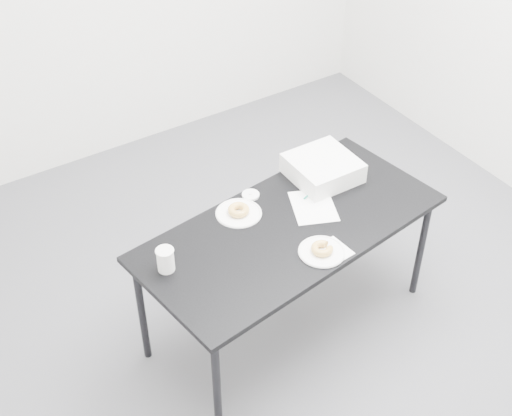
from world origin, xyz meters
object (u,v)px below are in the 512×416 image
plate_far (239,213)px  donut_far (239,210)px  donut_near (322,249)px  bakery_box (323,168)px  table (290,234)px  scorecard (313,206)px  plate_near (322,252)px  coffee_cup (166,260)px  pen (311,193)px

plate_far → donut_far: bearing=0.0°
donut_near → bakery_box: bearing=53.1°
plate_far → bakery_box: bearing=2.5°
donut_far → bakery_box: 0.52m
table → bakery_box: 0.44m
scorecard → table: bearing=-139.6°
bakery_box → donut_near: bearing=-126.2°
table → plate_near: size_ratio=7.30×
plate_far → table: bearing=-52.2°
plate_near → donut_far: size_ratio=2.04×
donut_near → plate_far: 0.47m
table → donut_far: (-0.16, 0.20, 0.07)m
table → plate_near: plate_near is taller
scorecard → plate_far: (-0.33, 0.15, 0.00)m
scorecard → coffee_cup: 0.80m
plate_near → plate_far: 0.47m
coffee_cup → bakery_box: bearing=10.1°
table → coffee_cup: 0.64m
table → scorecard: (0.18, 0.06, 0.05)m
donut_far → bakery_box: bakery_box is taller
plate_far → donut_far: 0.02m
plate_far → coffee_cup: (-0.47, -0.15, 0.05)m
plate_far → bakery_box: 0.52m
table → plate_far: size_ratio=7.01×
plate_far → donut_far: (0.00, 0.00, 0.02)m
donut_near → bakery_box: bakery_box is taller
scorecard → bakery_box: (0.18, 0.17, 0.05)m
plate_near → coffee_cup: (-0.64, 0.28, 0.05)m
scorecard → donut_near: 0.33m
plate_near → bakery_box: size_ratio=0.67×
pen → coffee_cup: (-0.85, -0.09, 0.05)m
pen → plate_far: (-0.38, 0.06, -0.00)m
coffee_cup → plate_far: bearing=18.1°
table → scorecard: bearing=9.6°
pen → bakery_box: bearing=12.3°
pen → donut_far: donut_far is taller
plate_near → plate_far: bearing=111.6°
plate_far → pen: bearing=-9.2°
donut_far → bakery_box: size_ratio=0.33×
plate_near → coffee_cup: coffee_cup is taller
scorecard → donut_near: size_ratio=2.57×
scorecard → coffee_cup: coffee_cup is taller
scorecard → donut_far: donut_far is taller
donut_near → table: bearing=93.3°
scorecard → pen: pen is taller
scorecard → plate_far: 0.37m
scorecard → donut_near: bearing=-96.8°
scorecard → donut_far: size_ratio=2.47×
bakery_box → coffee_cup: bearing=-169.2°
pen → plate_near: size_ratio=0.56×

